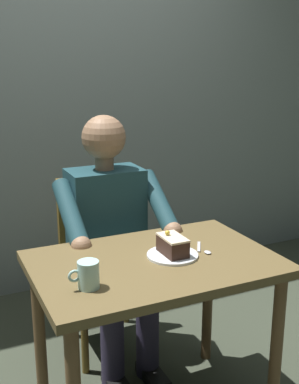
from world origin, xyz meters
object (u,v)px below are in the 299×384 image
object	(u,v)px
coffee_cup	(88,274)
dessert_spoon	(204,250)
dining_table	(155,283)
chair	(101,255)
seated_person	(112,238)
cake_slice	(172,245)

from	to	relation	value
coffee_cup	dessert_spoon	world-z (taller)	coffee_cup
dining_table	chair	xyz separation A→B (m)	(0.00, -0.66, -0.13)
coffee_cup	dessert_spoon	size ratio (longest dim) A/B	0.80
seated_person	coffee_cup	distance (m)	0.70
chair	seated_person	xyz separation A→B (m)	(0.00, 0.17, 0.15)
chair	cake_slice	xyz separation A→B (m)	(-0.08, 0.66, 0.28)
dessert_spoon	dining_table	bearing A→B (deg)	-0.71
seated_person	coffee_cup	world-z (taller)	seated_person
seated_person	dessert_spoon	distance (m)	0.55
dining_table	chair	bearing A→B (deg)	-90.00
cake_slice	chair	bearing A→B (deg)	-83.13
dining_table	seated_person	xyz separation A→B (m)	(0.00, -0.49, 0.03)
seated_person	coffee_cup	xyz separation A→B (m)	(0.32, 0.61, 0.13)
dining_table	chair	world-z (taller)	chair
dining_table	cake_slice	size ratio (longest dim) A/B	6.76
dining_table	chair	distance (m)	0.67
seated_person	dessert_spoon	xyz separation A→B (m)	(-0.22, 0.49, 0.08)
dining_table	coffee_cup	bearing A→B (deg)	21.68
dining_table	seated_person	world-z (taller)	seated_person
dining_table	coffee_cup	world-z (taller)	coffee_cup
cake_slice	dessert_spoon	distance (m)	0.15
chair	cake_slice	distance (m)	0.72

